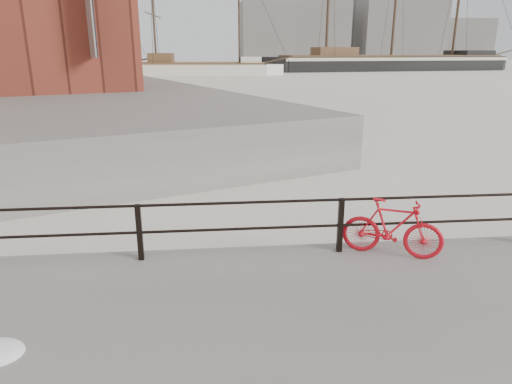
# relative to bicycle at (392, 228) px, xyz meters

# --- Properties ---
(bicycle) EXTENTS (1.67, 0.93, 1.03)m
(bicycle) POSITION_rel_bicycle_xyz_m (0.00, 0.00, 0.00)
(bicycle) COLOR red
(bicycle) RESTS_ON promenade
(barque_black) EXTENTS (63.95, 28.73, 34.80)m
(barque_black) POSITION_rel_bicycle_xyz_m (33.26, 85.54, -0.87)
(barque_black) COLOR black
(barque_black) RESTS_ON ground
(schooner_mid) EXTENTS (31.19, 15.19, 21.65)m
(schooner_mid) POSITION_rel_bicycle_xyz_m (-5.08, 71.85, -0.87)
(schooner_mid) COLOR silver
(schooner_mid) RESTS_ON ground
(schooner_left) EXTENTS (28.00, 15.87, 19.92)m
(schooner_left) POSITION_rel_bicycle_xyz_m (-26.51, 77.47, -0.87)
(schooner_left) COLOR beige
(schooner_left) RESTS_ON ground
(industrial_west) EXTENTS (32.00, 18.00, 18.00)m
(industrial_west) POSITION_rel_bicycle_xyz_m (22.64, 140.39, 8.13)
(industrial_west) COLOR gray
(industrial_west) RESTS_ON ground
(industrial_mid) EXTENTS (26.00, 20.00, 24.00)m
(industrial_mid) POSITION_rel_bicycle_xyz_m (57.64, 145.39, 11.13)
(industrial_mid) COLOR gray
(industrial_mid) RESTS_ON ground
(industrial_east) EXTENTS (20.00, 16.00, 14.00)m
(industrial_east) POSITION_rel_bicycle_xyz_m (80.64, 150.39, 6.13)
(industrial_east) COLOR gray
(industrial_east) RESTS_ON ground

